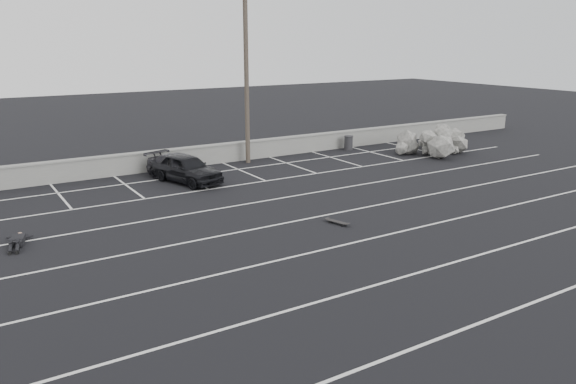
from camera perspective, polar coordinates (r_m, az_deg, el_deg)
ground at (r=19.56m, az=8.36°, el=-4.73°), size 120.00×120.00×0.00m
seawall at (r=31.02m, az=-8.47°, el=3.77°), size 50.00×0.45×1.06m
stall_lines at (r=22.87m, az=1.10°, el=-1.59°), size 36.00×20.05×0.01m
car_left at (r=27.23m, az=-10.26°, el=2.38°), size 2.69×4.28×1.36m
car_right at (r=27.75m, az=-10.65°, el=2.45°), size 2.99×4.54×1.22m
utility_pole at (r=30.72m, az=-4.25°, el=11.73°), size 1.26×0.25×9.42m
trash_bin at (r=35.05m, az=6.16°, el=5.00°), size 0.64×0.64×0.88m
riprap_pile at (r=34.89m, az=14.57°, el=4.63°), size 4.91×4.34×1.28m
person at (r=20.98m, az=-25.75°, el=-4.11°), size 1.95×2.62×0.44m
skateboard at (r=20.92m, az=5.03°, el=-3.06°), size 0.46×0.88×0.10m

